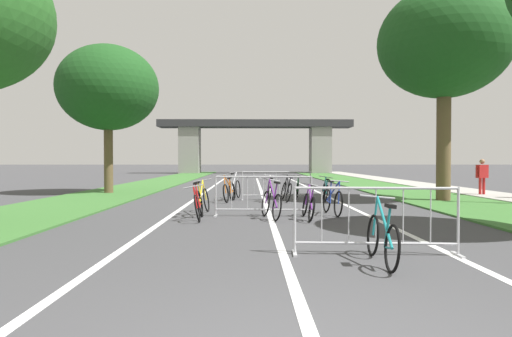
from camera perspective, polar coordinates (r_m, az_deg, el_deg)
The scene contains 25 objects.
grass_verge_left at distance 26.84m, azimuth -13.52°, elevation -2.03°, with size 3.48×56.97×0.05m, color #386B2D.
grass_verge_right at distance 27.08m, azimuth 14.21°, elevation -2.01°, with size 3.48×56.97×0.05m, color #386B2D.
sidewalk_path_right at distance 27.94m, azimuth 19.86°, elevation -1.92°, with size 2.22×56.97×0.08m, color #9E9B93.
lane_stripe_center at distance 19.36m, azimuth 0.79°, elevation -3.25°, with size 0.14×32.96×0.01m, color silver.
lane_stripe_right_lane at distance 19.60m, azimuth 8.41°, elevation -3.21°, with size 0.14×32.96×0.01m, color silver.
lane_stripe_left_lane at distance 19.47m, azimuth -6.88°, elevation -3.23°, with size 0.14×32.96×0.01m, color silver.
overpass_bridge at distance 49.97m, azimuth -0.12°, elevation 3.96°, with size 21.54×2.97×5.94m.
tree_left_maple_mid at distance 20.59m, azimuth -18.45°, elevation 9.74°, with size 4.33×4.33×6.45m.
tree_right_pine_near at distance 17.50m, azimuth 23.01°, elevation 14.57°, with size 4.60×4.60×7.57m.
crowd_barrier_nearest at distance 7.10m, azimuth 15.11°, elevation -6.52°, with size 2.56×0.59×1.05m.
crowd_barrier_second at distance 11.53m, azimuth 0.94°, elevation -3.58°, with size 2.56×0.57×1.05m.
crowd_barrier_third at distance 16.25m, azimuth 2.63°, elevation -2.24°, with size 2.54×0.46×1.05m.
bicycle_purple_0 at distance 11.13m, azimuth 1.98°, elevation -4.49°, with size 0.55×1.66×1.01m.
bicycle_teal_1 at distance 16.09m, azimuth 8.83°, elevation -2.89°, with size 0.52×1.63×0.90m.
bicycle_green_2 at distance 16.88m, azimuth 5.35°, elevation -2.68°, with size 0.48×1.70×0.91m.
bicycle_red_3 at distance 11.05m, azimuth -7.40°, elevation -4.59°, with size 0.47×1.69×0.91m.
bicycle_black_4 at distance 15.85m, azimuth 3.92°, elevation -2.85°, with size 0.47×1.69×0.97m.
bicycle_orange_5 at distance 15.72m, azimuth -3.44°, elevation -2.94°, with size 0.65×1.66×1.00m.
bicycle_blue_6 at distance 12.09m, azimuth 9.77°, elevation -4.07°, with size 0.49×1.75×0.96m.
bicycle_silver_7 at distance 16.69m, azimuth -2.75°, elevation -2.60°, with size 0.53×1.70×1.04m.
bicycle_yellow_8 at distance 12.17m, azimuth -6.86°, elevation -4.03°, with size 0.52×1.69×0.95m.
bicycle_white_9 at distance 15.75m, azimuth 1.71°, elevation -2.91°, with size 0.44×1.66×0.94m.
bicycle_purple_10 at distance 11.12m, azimuth 6.77°, elevation -4.70°, with size 0.46×1.71×0.88m.
bicycle_teal_11 at distance 6.56m, azimuth 15.87°, elevation -8.56°, with size 0.53×1.67×0.94m.
pedestrian_waiting at distance 20.15m, azimuth 27.01°, elevation -0.59°, with size 0.55×0.30×1.51m.
Camera 1 is at (-0.50, -2.82, 1.46)m, focal length 31.18 mm.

